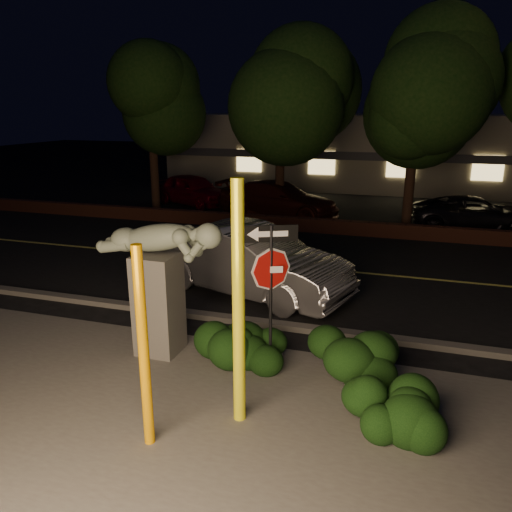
% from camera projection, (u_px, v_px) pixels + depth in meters
% --- Properties ---
extents(ground, '(90.00, 90.00, 0.00)m').
position_uv_depth(ground, '(327.00, 242.00, 16.82)').
color(ground, black).
rests_on(ground, ground).
extents(patio, '(14.00, 6.00, 0.02)m').
position_uv_depth(patio, '(192.00, 442.00, 6.75)').
color(patio, '#4C4944').
rests_on(patio, ground).
extents(road, '(80.00, 8.00, 0.01)m').
position_uv_depth(road, '(309.00, 268.00, 14.08)').
color(road, black).
rests_on(road, ground).
extents(lane_marking, '(80.00, 0.12, 0.00)m').
position_uv_depth(lane_marking, '(309.00, 268.00, 14.07)').
color(lane_marking, '#CDC852').
rests_on(lane_marking, road).
extents(curb, '(80.00, 0.25, 0.12)m').
position_uv_depth(curb, '(270.00, 324.00, 10.31)').
color(curb, '#4C4944').
rests_on(curb, ground).
extents(brick_wall, '(40.00, 0.35, 0.50)m').
position_uv_depth(brick_wall, '(333.00, 227.00, 17.94)').
color(brick_wall, '#4E2419').
rests_on(brick_wall, ground).
extents(parking_lot, '(40.00, 12.00, 0.01)m').
position_uv_depth(parking_lot, '(352.00, 205.00, 23.23)').
color(parking_lot, black).
rests_on(parking_lot, ground).
extents(building, '(22.00, 10.20, 4.00)m').
position_uv_depth(building, '(370.00, 149.00, 29.97)').
color(building, gray).
rests_on(building, ground).
extents(tree_far_a, '(4.60, 4.60, 7.43)m').
position_uv_depth(tree_far_a, '(149.00, 83.00, 20.32)').
color(tree_far_a, black).
rests_on(tree_far_a, ground).
extents(tree_far_b, '(5.20, 5.20, 8.41)m').
position_uv_depth(tree_far_b, '(281.00, 61.00, 18.74)').
color(tree_far_b, black).
rests_on(tree_far_b, ground).
extents(tree_far_c, '(4.80, 4.80, 7.84)m').
position_uv_depth(tree_far_c, '(420.00, 68.00, 17.06)').
color(tree_far_c, black).
rests_on(tree_far_c, ground).
extents(yellow_pole_left, '(0.14, 0.14, 2.79)m').
position_uv_depth(yellow_pole_left, '(144.00, 350.00, 6.35)').
color(yellow_pole_left, '#F5A304').
rests_on(yellow_pole_left, ground).
extents(yellow_pole_right, '(0.18, 0.18, 3.51)m').
position_uv_depth(yellow_pole_right, '(239.00, 307.00, 6.76)').
color(yellow_pole_right, '#FDF31A').
rests_on(yellow_pole_right, ground).
extents(signpost, '(0.80, 0.38, 2.56)m').
position_uv_depth(signpost, '(271.00, 270.00, 8.11)').
color(signpost, black).
rests_on(signpost, ground).
extents(sculpture, '(2.34, 0.74, 2.51)m').
position_uv_depth(sculpture, '(159.00, 273.00, 8.84)').
color(sculpture, '#4C4944').
rests_on(sculpture, ground).
extents(hedge_center, '(1.96, 1.37, 0.93)m').
position_uv_depth(hedge_center, '(245.00, 339.00, 8.72)').
color(hedge_center, black).
rests_on(hedge_center, ground).
extents(hedge_right, '(1.71, 0.99, 1.09)m').
position_uv_depth(hedge_right, '(342.00, 352.00, 8.08)').
color(hedge_right, black).
rests_on(hedge_right, ground).
extents(hedge_far_right, '(1.44, 0.96, 0.96)m').
position_uv_depth(hedge_far_right, '(394.00, 402.00, 6.83)').
color(hedge_far_right, black).
rests_on(hedge_far_right, ground).
extents(silver_sedan, '(5.31, 3.18, 1.65)m').
position_uv_depth(silver_sedan, '(249.00, 261.00, 11.99)').
color(silver_sedan, '#A6A5AA').
rests_on(silver_sedan, ground).
extents(parked_car_red, '(4.53, 3.32, 1.43)m').
position_uv_depth(parked_car_red, '(192.00, 190.00, 23.11)').
color(parked_car_red, maroon).
rests_on(parked_car_red, ground).
extents(parked_car_darkred, '(5.31, 2.83, 1.47)m').
position_uv_depth(parked_car_darkred, '(278.00, 199.00, 20.54)').
color(parked_car_darkred, '#42140F').
rests_on(parked_car_darkred, ground).
extents(parked_car_dark, '(4.61, 2.40, 1.24)m').
position_uv_depth(parked_car_dark, '(475.00, 214.00, 18.30)').
color(parked_car_dark, black).
rests_on(parked_car_dark, ground).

